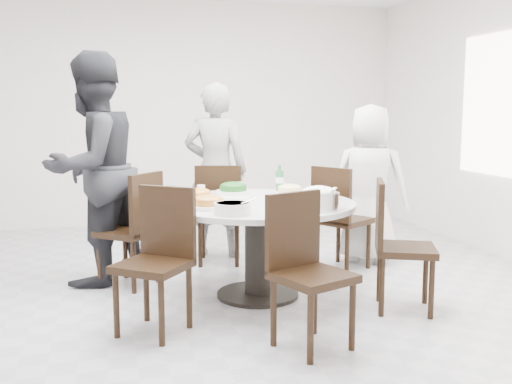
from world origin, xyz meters
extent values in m
cube|color=#AEADB2|center=(0.00, 0.00, 0.00)|extent=(6.00, 6.00, 0.01)
cube|color=white|center=(0.00, 3.00, 1.40)|extent=(6.00, 0.01, 2.80)
cube|color=white|center=(0.00, -3.00, 1.40)|extent=(6.00, 0.01, 2.80)
cylinder|color=silver|center=(0.33, -0.24, 0.38)|extent=(1.50, 1.50, 0.75)
cube|color=black|center=(1.29, 0.35, 0.47)|extent=(0.58, 0.58, 0.95)
cube|color=black|center=(0.24, 0.85, 0.47)|extent=(0.51, 0.51, 0.95)
cube|color=black|center=(-0.63, 0.31, 0.47)|extent=(0.59, 0.59, 0.95)
cube|color=black|center=(-0.53, -0.82, 0.47)|extent=(0.59, 0.59, 0.95)
cube|color=black|center=(0.39, -1.32, 0.47)|extent=(0.55, 0.55, 0.95)
cube|color=black|center=(1.28, -0.82, 0.47)|extent=(0.55, 0.55, 0.95)
imported|color=silver|center=(1.63, 0.53, 0.75)|extent=(0.88, 0.82, 1.50)
imported|color=black|center=(0.27, 1.14, 0.86)|extent=(0.73, 0.61, 1.71)
imported|color=black|center=(-0.90, 0.48, 0.96)|extent=(1.18, 1.18, 1.93)
cylinder|color=white|center=(0.25, 0.25, 0.79)|extent=(0.29, 0.29, 0.08)
cylinder|color=white|center=(0.68, 0.03, 0.78)|extent=(0.25, 0.25, 0.07)
cylinder|color=white|center=(-0.11, -0.05, 0.79)|extent=(0.27, 0.27, 0.07)
cylinder|color=white|center=(0.75, -0.43, 0.79)|extent=(0.28, 0.28, 0.07)
cylinder|color=white|center=(-0.09, -0.44, 0.79)|extent=(0.29, 0.29, 0.07)
cylinder|color=silver|center=(0.66, -0.69, 0.81)|extent=(0.29, 0.29, 0.13)
cylinder|color=white|center=(0.03, -0.72, 0.79)|extent=(0.25, 0.25, 0.08)
cylinder|color=#2A693D|center=(0.66, 0.26, 0.87)|extent=(0.07, 0.07, 0.23)
cylinder|color=white|center=(0.34, 0.40, 0.79)|extent=(0.07, 0.07, 0.08)
camera|label=1|loc=(-0.83, -4.64, 1.47)|focal=42.00mm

